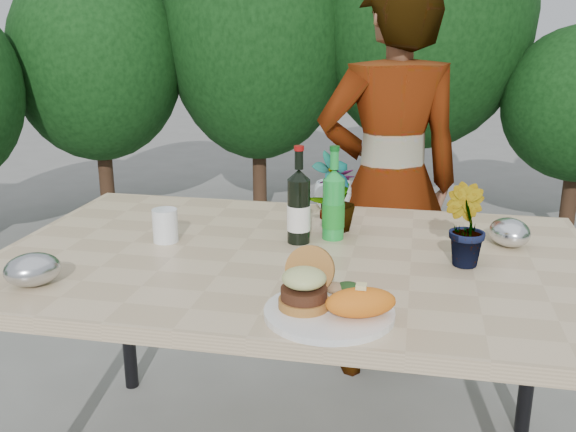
% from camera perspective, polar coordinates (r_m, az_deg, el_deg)
% --- Properties ---
extents(patio_table, '(1.60, 1.00, 0.75)m').
position_cam_1_polar(patio_table, '(1.76, 0.52, -5.10)').
color(patio_table, '#CAB087').
rests_on(patio_table, ground).
extents(shrub_hedge, '(6.93, 5.19, 2.37)m').
position_cam_1_polar(shrub_hedge, '(3.32, 12.51, 13.51)').
color(shrub_hedge, '#382316').
rests_on(shrub_hedge, ground).
extents(dinner_plate, '(0.28, 0.28, 0.01)m').
position_cam_1_polar(dinner_plate, '(1.39, 3.68, -8.56)').
color(dinner_plate, white).
rests_on(dinner_plate, patio_table).
extents(burger_stack, '(0.11, 0.16, 0.11)m').
position_cam_1_polar(burger_stack, '(1.39, 1.57, -6.07)').
color(burger_stack, '#B7722D').
rests_on(burger_stack, dinner_plate).
extents(sweet_potato, '(0.17, 0.12, 0.06)m').
position_cam_1_polar(sweet_potato, '(1.35, 6.48, -7.64)').
color(sweet_potato, orange).
rests_on(sweet_potato, dinner_plate).
extents(grilled_veg, '(0.08, 0.05, 0.03)m').
position_cam_1_polar(grilled_veg, '(1.46, 4.88, -6.36)').
color(grilled_veg, olive).
rests_on(grilled_veg, dinner_plate).
extents(wine_bottle, '(0.07, 0.07, 0.28)m').
position_cam_1_polar(wine_bottle, '(1.80, 0.96, 0.75)').
color(wine_bottle, black).
rests_on(wine_bottle, patio_table).
extents(sparkling_water, '(0.07, 0.07, 0.27)m').
position_cam_1_polar(sparkling_water, '(1.84, 4.06, 0.95)').
color(sparkling_water, green).
rests_on(sparkling_water, patio_table).
extents(plastic_cup, '(0.07, 0.07, 0.09)m').
position_cam_1_polar(plastic_cup, '(1.86, -10.86, -0.83)').
color(plastic_cup, white).
rests_on(plastic_cup, patio_table).
extents(seedling_left, '(0.15, 0.15, 0.25)m').
position_cam_1_polar(seedling_left, '(1.87, 3.92, 1.95)').
color(seedling_left, '#226021').
rests_on(seedling_left, patio_table).
extents(seedling_mid, '(0.15, 0.15, 0.21)m').
position_cam_1_polar(seedling_mid, '(1.70, 15.40, -0.83)').
color(seedling_mid, '#1F571D').
rests_on(seedling_mid, patio_table).
extents(seedling_right, '(0.15, 0.15, 0.19)m').
position_cam_1_polar(seedling_right, '(1.92, 4.45, 1.51)').
color(seedling_right, '#24531C').
rests_on(seedling_right, patio_table).
extents(blue_bowl, '(0.15, 0.15, 0.10)m').
position_cam_1_polar(blue_bowl, '(2.14, 4.00, 1.78)').
color(blue_bowl, silver).
rests_on(blue_bowl, patio_table).
extents(foil_packet_left, '(0.17, 0.17, 0.08)m').
position_cam_1_polar(foil_packet_left, '(1.64, -21.76, -4.44)').
color(foil_packet_left, '#AEB1B5').
rests_on(foil_packet_left, patio_table).
extents(foil_packet_right, '(0.15, 0.16, 0.08)m').
position_cam_1_polar(foil_packet_right, '(1.90, 19.10, -1.38)').
color(foil_packet_right, silver).
rests_on(foil_packet_right, patio_table).
extents(person, '(0.65, 0.53, 1.53)m').
position_cam_1_polar(person, '(2.44, 9.02, 2.70)').
color(person, '#A06F50').
rests_on(person, ground).
extents(terracotta_pot, '(0.17, 0.17, 0.14)m').
position_cam_1_polar(terracotta_pot, '(4.03, -15.17, -2.35)').
color(terracotta_pot, '#B74C2F').
rests_on(terracotta_pot, ground).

